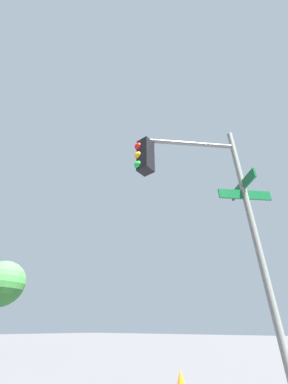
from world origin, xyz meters
name	(u,v)px	position (x,y,z in m)	size (l,w,h in m)	color
traffic_signal_near	(199,189)	(-6.36, -6.33, 3.73)	(2.04, 2.05, 5.34)	slate
street_tree	(2,284)	(8.94, -8.98, 3.74)	(2.77, 2.77, 5.14)	#4C331E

